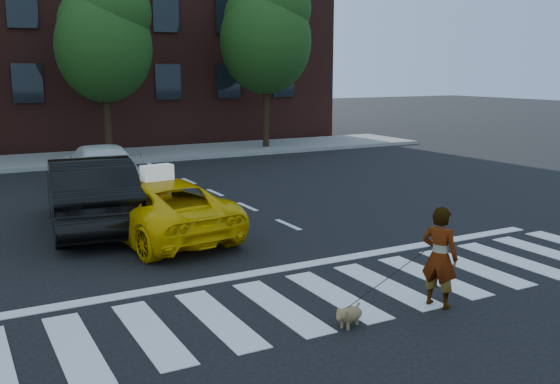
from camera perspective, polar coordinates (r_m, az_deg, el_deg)
name	(u,v)px	position (r m, az deg, el deg)	size (l,w,h in m)	color
ground	(335,296)	(10.07, 5.08, -9.43)	(120.00, 120.00, 0.00)	black
crosswalk	(335,295)	(10.07, 5.08, -9.40)	(13.00, 2.40, 0.01)	silver
stop_line	(286,268)	(11.36, 0.59, -6.95)	(12.00, 0.30, 0.01)	silver
sidewalk_far	(94,158)	(26.11, -16.63, 3.02)	(30.00, 4.00, 0.15)	slate
building	(53,18)	(33.35, -20.00, 14.69)	(26.00, 10.00, 12.00)	#451D18
tree_mid	(104,35)	(25.53, -15.79, 13.65)	(3.69, 3.69, 7.10)	black
tree_right	(266,29)	(27.99, -1.26, 14.64)	(4.00, 4.00, 7.70)	black
taxi	(156,208)	(13.56, -11.30, -1.44)	(2.10, 4.56, 1.27)	#E7B404
black_sedan	(90,193)	(14.65, -16.98, -0.07)	(1.72, 4.93, 1.62)	black
white_suv	(100,166)	(19.55, -16.13, 2.27)	(1.90, 4.66, 1.35)	silver
woman	(440,257)	(9.67, 14.38, -5.78)	(0.56, 0.37, 1.54)	#999999
dog	(348,315)	(8.87, 6.24, -11.09)	(0.53, 0.36, 0.32)	brown
taxi_sign	(157,173)	(13.22, -11.17, 1.75)	(0.65, 0.28, 0.32)	white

